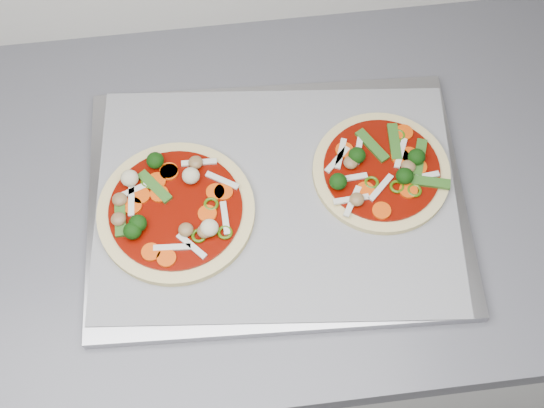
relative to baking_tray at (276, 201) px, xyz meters
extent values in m
cube|color=#9A999F|center=(0.00, 0.00, 0.00)|extent=(0.53, 0.40, 0.02)
cube|color=gray|center=(0.00, 0.00, 0.01)|extent=(0.52, 0.40, 0.00)
cylinder|color=#D7C277|center=(-0.14, -0.01, 0.02)|extent=(0.26, 0.26, 0.01)
cylinder|color=#740704|center=(-0.14, -0.01, 0.02)|extent=(0.22, 0.22, 0.00)
cylinder|color=#EE4D00|center=(-0.15, -0.08, 0.03)|extent=(0.03, 0.03, 0.00)
ellipsoid|color=beige|center=(-0.09, -0.05, 0.04)|extent=(0.03, 0.03, 0.02)
cylinder|color=#EE4D00|center=(-0.14, 0.05, 0.03)|extent=(0.03, 0.03, 0.00)
cube|color=beige|center=(-0.19, 0.01, 0.03)|extent=(0.01, 0.05, 0.00)
ellipsoid|color=brown|center=(-0.10, -0.05, 0.03)|extent=(0.02, 0.02, 0.01)
cube|color=#386920|center=(-0.21, -0.01, 0.03)|extent=(0.01, 0.06, 0.00)
cylinder|color=#EE4D00|center=(-0.16, 0.04, 0.03)|extent=(0.03, 0.03, 0.00)
ellipsoid|color=#15350C|center=(-0.16, 0.06, 0.04)|extent=(0.03, 0.03, 0.02)
ellipsoid|color=brown|center=(-0.12, -0.04, 0.03)|extent=(0.03, 0.03, 0.01)
torus|color=#32540A|center=(-0.09, -0.01, 0.03)|extent=(0.03, 0.03, 0.00)
cylinder|color=#EE4D00|center=(-0.07, 0.01, 0.03)|extent=(0.04, 0.04, 0.00)
cube|color=beige|center=(-0.07, 0.03, 0.03)|extent=(0.04, 0.03, 0.00)
cylinder|color=#EE4D00|center=(-0.08, 0.01, 0.03)|extent=(0.03, 0.03, 0.00)
torus|color=#32540A|center=(-0.07, -0.05, 0.03)|extent=(0.03, 0.03, 0.00)
cube|color=beige|center=(-0.14, -0.06, 0.03)|extent=(0.05, 0.01, 0.00)
cube|color=#386920|center=(-0.16, 0.03, 0.03)|extent=(0.05, 0.05, 0.00)
torus|color=#32540A|center=(-0.11, -0.05, 0.03)|extent=(0.02, 0.02, 0.00)
cylinder|color=#EE4D00|center=(-0.09, -0.02, 0.03)|extent=(0.03, 0.03, 0.00)
cube|color=beige|center=(-0.12, -0.07, 0.03)|extent=(0.04, 0.04, 0.00)
cylinder|color=#EE4D00|center=(-0.18, 0.02, 0.03)|extent=(0.03, 0.03, 0.00)
cube|color=beige|center=(-0.10, 0.06, 0.03)|extent=(0.05, 0.01, 0.00)
ellipsoid|color=brown|center=(-0.10, 0.06, 0.03)|extent=(0.03, 0.03, 0.01)
ellipsoid|color=brown|center=(-0.21, -0.02, 0.03)|extent=(0.02, 0.02, 0.01)
cylinder|color=#EE4D00|center=(-0.15, 0.02, 0.03)|extent=(0.03, 0.03, 0.00)
ellipsoid|color=beige|center=(-0.19, 0.04, 0.04)|extent=(0.03, 0.03, 0.02)
ellipsoid|color=beige|center=(-0.11, 0.03, 0.04)|extent=(0.03, 0.03, 0.02)
cylinder|color=#EE4D00|center=(-0.17, -0.07, 0.03)|extent=(0.04, 0.04, 0.00)
torus|color=#32540A|center=(-0.09, -0.05, 0.03)|extent=(0.03, 0.03, 0.00)
ellipsoid|color=#15350C|center=(-0.18, -0.03, 0.04)|extent=(0.03, 0.03, 0.02)
torus|color=#32540A|center=(-0.17, 0.04, 0.03)|extent=(0.02, 0.02, 0.00)
ellipsoid|color=#15350C|center=(-0.19, -0.04, 0.04)|extent=(0.03, 0.03, 0.02)
cube|color=beige|center=(-0.07, -0.03, 0.03)|extent=(0.01, 0.05, 0.00)
cube|color=beige|center=(-0.18, 0.03, 0.03)|extent=(0.05, 0.02, 0.00)
ellipsoid|color=brown|center=(-0.21, 0.01, 0.03)|extent=(0.02, 0.02, 0.01)
cylinder|color=#EE4D00|center=(-0.19, 0.00, 0.03)|extent=(0.03, 0.03, 0.00)
cylinder|color=#EE4D00|center=(-0.14, 0.05, 0.03)|extent=(0.03, 0.03, 0.00)
cylinder|color=#D7C277|center=(0.15, 0.02, 0.02)|extent=(0.21, 0.21, 0.01)
cylinder|color=#740704|center=(0.15, 0.02, 0.02)|extent=(0.18, 0.18, 0.00)
cylinder|color=#EE4D00|center=(0.18, -0.02, 0.03)|extent=(0.03, 0.03, 0.00)
torus|color=#32540A|center=(0.18, 0.07, 0.03)|extent=(0.03, 0.03, 0.00)
cube|color=#386920|center=(0.20, 0.03, 0.03)|extent=(0.03, 0.06, 0.00)
cube|color=beige|center=(0.12, 0.05, 0.03)|extent=(0.02, 0.05, 0.00)
ellipsoid|color=brown|center=(0.18, 0.02, 0.03)|extent=(0.03, 0.03, 0.01)
ellipsoid|color=#15350C|center=(0.11, 0.04, 0.03)|extent=(0.03, 0.03, 0.02)
cube|color=beige|center=(0.09, 0.05, 0.03)|extent=(0.02, 0.05, 0.00)
cylinder|color=#EE4D00|center=(0.19, 0.03, 0.03)|extent=(0.03, 0.03, 0.00)
cylinder|color=#EE4D00|center=(0.20, 0.02, 0.03)|extent=(0.03, 0.03, 0.00)
torus|color=#32540A|center=(0.13, 0.00, 0.03)|extent=(0.03, 0.03, 0.00)
cylinder|color=#EE4D00|center=(0.10, 0.05, 0.03)|extent=(0.04, 0.04, 0.00)
cube|color=beige|center=(0.10, -0.02, 0.03)|extent=(0.05, 0.01, 0.00)
cylinder|color=#EE4D00|center=(0.13, -0.04, 0.03)|extent=(0.03, 0.03, 0.00)
torus|color=#32540A|center=(0.18, -0.02, 0.03)|extent=(0.03, 0.03, 0.00)
ellipsoid|color=#15350C|center=(0.17, 0.00, 0.03)|extent=(0.03, 0.03, 0.02)
torus|color=#32540A|center=(0.16, -0.01, 0.03)|extent=(0.02, 0.02, 0.00)
cube|color=beige|center=(0.20, 0.00, 0.03)|extent=(0.05, 0.01, 0.00)
cylinder|color=#EE4D00|center=(0.12, -0.01, 0.03)|extent=(0.04, 0.04, 0.00)
cylinder|color=#EE4D00|center=(0.17, 0.03, 0.03)|extent=(0.03, 0.03, 0.00)
cube|color=beige|center=(0.10, 0.01, 0.03)|extent=(0.05, 0.01, 0.00)
cube|color=beige|center=(0.14, -0.01, 0.03)|extent=(0.04, 0.04, 0.00)
cube|color=beige|center=(0.10, -0.03, 0.03)|extent=(0.03, 0.05, 0.00)
cube|color=beige|center=(0.18, 0.04, 0.03)|extent=(0.03, 0.05, 0.00)
cylinder|color=#EE4D00|center=(0.19, 0.07, 0.03)|extent=(0.03, 0.03, 0.00)
cube|color=#386920|center=(0.14, 0.06, 0.03)|extent=(0.04, 0.06, 0.00)
cube|color=#386920|center=(0.17, 0.06, 0.03)|extent=(0.02, 0.06, 0.00)
ellipsoid|color=#15350C|center=(0.08, 0.00, 0.03)|extent=(0.03, 0.03, 0.02)
cube|color=beige|center=(0.09, 0.04, 0.03)|extent=(0.04, 0.04, 0.00)
cube|color=#386920|center=(0.20, -0.01, 0.03)|extent=(0.06, 0.03, 0.00)
ellipsoid|color=brown|center=(0.10, -0.03, 0.03)|extent=(0.02, 0.02, 0.01)
ellipsoid|color=brown|center=(0.11, 0.03, 0.03)|extent=(0.02, 0.02, 0.01)
ellipsoid|color=#15350C|center=(0.19, 0.03, 0.03)|extent=(0.02, 0.02, 0.02)
camera|label=1|loc=(-0.06, -0.47, 0.91)|focal=50.00mm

